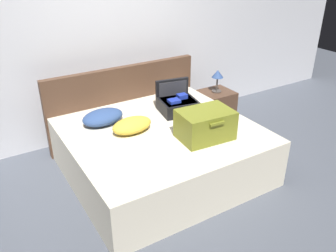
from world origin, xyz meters
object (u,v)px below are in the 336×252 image
Objects in this scene: bed at (162,151)px; pillow_center_head at (132,125)px; table_lamp at (218,76)px; hard_case_medium at (177,103)px; pillow_near_headboard at (103,117)px; hard_case_large at (205,124)px; nightstand at (215,108)px.

pillow_center_head is at bearing 157.20° from bed.
table_lamp is (1.24, 0.64, 0.45)m from bed.
hard_case_medium is 1.00× the size of pillow_near_headboard.
hard_case_large is 1.14× the size of nightstand.
nightstand is at bearing 18.92° from pillow_center_head.
bed is 0.61m from hard_case_medium.
hard_case_medium is (0.39, 0.30, 0.36)m from bed.
pillow_near_headboard is at bearing 119.02° from pillow_center_head.
bed is at bearing 131.18° from hard_case_large.
pillow_center_head is 0.91× the size of nightstand.
pillow_center_head is at bearing -155.00° from hard_case_medium.
hard_case_large is 1.12m from pillow_near_headboard.
pillow_center_head is at bearing -60.98° from pillow_near_headboard.
nightstand is at bearing 0.00° from table_lamp.
hard_case_large is 1.19× the size of hard_case_medium.
hard_case_large is at bearing -47.79° from pillow_near_headboard.
hard_case_medium reaches higher than bed.
pillow_center_head reaches higher than nightstand.
hard_case_medium is 1.51× the size of table_lamp.
bed is 0.73m from pillow_near_headboard.
table_lamp is at bearing 50.69° from hard_case_large.
pillow_near_headboard is at bearing 135.89° from bed.
bed is 4.17× the size of pillow_near_headboard.
table_lamp is at bearing 6.28° from pillow_near_headboard.
table_lamp is at bearing 0.00° from nightstand.
hard_case_large is at bearing -133.37° from nightstand.
hard_case_large reaches higher than pillow_center_head.
hard_case_large is 0.75m from pillow_center_head.
nightstand is at bearing 50.69° from hard_case_large.
table_lamp is (1.70, 0.19, 0.11)m from pillow_near_headboard.
bed is at bearing -132.53° from hard_case_medium.
pillow_center_head is at bearing -161.08° from table_lamp.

